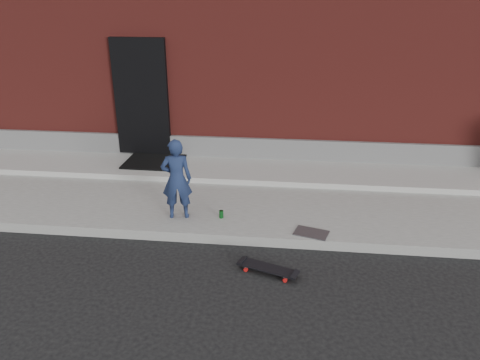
# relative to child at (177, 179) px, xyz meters

# --- Properties ---
(ground) EXTENTS (80.00, 80.00, 0.00)m
(ground) POSITION_rel_child_xyz_m (1.35, -0.50, -0.77)
(ground) COLOR black
(ground) RESTS_ON ground
(sidewalk) EXTENTS (20.00, 3.00, 0.15)m
(sidewalk) POSITION_rel_child_xyz_m (1.35, 1.00, -0.69)
(sidewalk) COLOR gray
(sidewalk) RESTS_ON ground
(apron) EXTENTS (20.00, 1.20, 0.10)m
(apron) POSITION_rel_child_xyz_m (1.35, 1.90, -0.57)
(apron) COLOR #999994
(apron) RESTS_ON sidewalk
(building) EXTENTS (20.00, 8.10, 5.00)m
(building) POSITION_rel_child_xyz_m (1.35, 6.49, 1.73)
(building) COLOR maroon
(building) RESTS_ON ground
(child) EXTENTS (0.50, 0.38, 1.24)m
(child) POSITION_rel_child_xyz_m (0.00, 0.00, 0.00)
(child) COLOR #1B284C
(child) RESTS_ON sidewalk
(skateboard) EXTENTS (0.80, 0.45, 0.09)m
(skateboard) POSITION_rel_child_xyz_m (1.43, -1.14, -0.70)
(skateboard) COLOR red
(skateboard) RESTS_ON ground
(soda_can) EXTENTS (0.08, 0.08, 0.12)m
(soda_can) POSITION_rel_child_xyz_m (0.65, 0.03, -0.56)
(soda_can) COLOR #167127
(soda_can) RESTS_ON sidewalk
(doormat) EXTENTS (1.10, 0.89, 0.03)m
(doormat) POSITION_rel_child_xyz_m (-0.95, 1.99, -0.50)
(doormat) COLOR black
(doormat) RESTS_ON apron
(utility_plate) EXTENTS (0.54, 0.42, 0.01)m
(utility_plate) POSITION_rel_child_xyz_m (2.00, -0.30, -0.61)
(utility_plate) COLOR #515155
(utility_plate) RESTS_ON sidewalk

